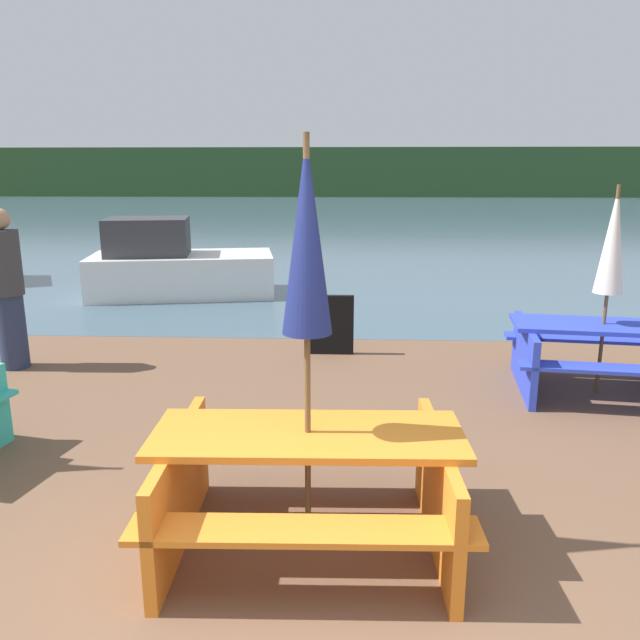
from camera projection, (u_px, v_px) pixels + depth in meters
water at (344, 213)px, 32.80m from camera, size 60.00×50.00×0.00m
far_treeline at (346, 172)px, 51.74m from camera, size 80.00×1.60×4.00m
picnic_table_orange at (308, 476)px, 3.78m from camera, size 1.90×1.43×0.74m
picnic_table_blue at (601, 351)px, 6.41m from camera, size 1.93×1.59×0.74m
umbrella_navy at (307, 240)px, 3.45m from camera, size 0.29×0.29×2.46m
umbrella_white at (613, 242)px, 6.14m from camera, size 0.28×0.28×2.12m
boat at (176, 267)px, 11.43m from camera, size 3.49×2.13×1.41m
person at (7, 290)px, 7.11m from camera, size 0.37×0.37×1.85m
signboard at (332, 325)px, 7.78m from camera, size 0.55×0.08×0.75m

